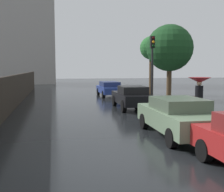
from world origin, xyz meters
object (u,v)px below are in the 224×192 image
object	(u,v)px
car_green_near_kerb	(178,116)
car_blue_mid_road	(109,88)
car_black_far_ahead	(132,97)
traffic_light	(152,57)
street_tree_near	(170,48)
pedestrian_with_umbrella_far	(199,86)
street_tree_mid	(152,49)

from	to	relation	value
car_green_near_kerb	car_blue_mid_road	distance (m)	14.94
car_green_near_kerb	car_blue_mid_road	xyz separation A→B (m)	(0.43, 14.93, -0.04)
car_black_far_ahead	traffic_light	size ratio (longest dim) A/B	0.99
car_green_near_kerb	street_tree_near	xyz separation A→B (m)	(4.37, 11.12, 3.25)
car_green_near_kerb	pedestrian_with_umbrella_far	distance (m)	3.42
traffic_light	street_tree_mid	world-z (taller)	street_tree_mid
car_blue_mid_road	street_tree_mid	world-z (taller)	street_tree_mid
car_black_far_ahead	traffic_light	bearing A→B (deg)	27.79
car_green_near_kerb	car_blue_mid_road	world-z (taller)	car_green_near_kerb
car_black_far_ahead	pedestrian_with_umbrella_far	size ratio (longest dim) A/B	2.26
car_black_far_ahead	traffic_light	distance (m)	2.99
street_tree_mid	car_black_far_ahead	bearing A→B (deg)	-116.74
car_black_far_ahead	street_tree_mid	xyz separation A→B (m)	(4.24, 8.42, 3.44)
pedestrian_with_umbrella_far	traffic_light	xyz separation A→B (m)	(-0.35, 5.38, 1.49)
pedestrian_with_umbrella_far	traffic_light	world-z (taller)	traffic_light
pedestrian_with_umbrella_far	street_tree_mid	size ratio (longest dim) A/B	0.35
car_green_near_kerb	street_tree_mid	xyz separation A→B (m)	(4.48, 15.51, 3.43)
pedestrian_with_umbrella_far	car_black_far_ahead	bearing A→B (deg)	-54.91
car_blue_mid_road	street_tree_mid	bearing A→B (deg)	8.47
traffic_light	street_tree_mid	xyz separation A→B (m)	(2.67, 7.65, 1.02)
car_blue_mid_road	street_tree_mid	xyz separation A→B (m)	(4.06, 0.58, 3.47)
car_black_far_ahead	street_tree_near	distance (m)	6.62
car_blue_mid_road	street_tree_near	distance (m)	6.39
car_green_near_kerb	car_black_far_ahead	bearing A→B (deg)	89.05
pedestrian_with_umbrella_far	traffic_light	size ratio (longest dim) A/B	0.44
car_blue_mid_road	car_green_near_kerb	bearing A→B (deg)	-91.32
car_black_far_ahead	street_tree_near	size ratio (longest dim) A/B	0.74
car_black_far_ahead	car_blue_mid_road	bearing A→B (deg)	90.36
pedestrian_with_umbrella_far	street_tree_mid	xyz separation A→B (m)	(2.32, 13.03, 2.50)
street_tree_mid	car_blue_mid_road	bearing A→B (deg)	-171.84
car_black_far_ahead	pedestrian_with_umbrella_far	distance (m)	5.09
car_black_far_ahead	car_green_near_kerb	bearing A→B (deg)	-90.21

